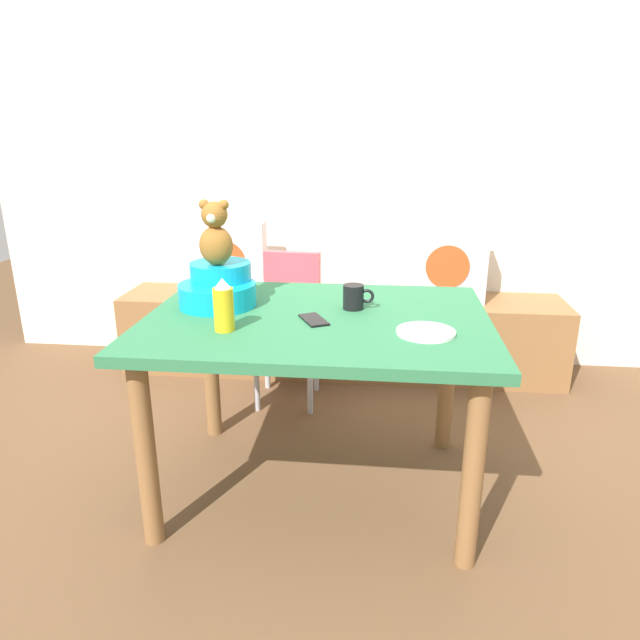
{
  "coord_description": "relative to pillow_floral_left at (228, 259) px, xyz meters",
  "views": [
    {
      "loc": [
        0.22,
        -1.99,
        1.39
      ],
      "look_at": [
        0.0,
        0.1,
        0.69
      ],
      "focal_mm": 31.79,
      "sensor_mm": 36.0,
      "label": 1
    }
  ],
  "objects": [
    {
      "name": "ground_plane",
      "position": [
        0.66,
        -1.2,
        -0.68
      ],
      "size": [
        8.0,
        8.0,
        0.0
      ],
      "primitive_type": "plane",
      "color": "brown"
    },
    {
      "name": "back_wall",
      "position": [
        0.66,
        0.29,
        0.62
      ],
      "size": [
        4.4,
        0.1,
        2.6
      ],
      "primitive_type": "cube",
      "color": "silver",
      "rests_on": "ground_plane"
    },
    {
      "name": "window_bench",
      "position": [
        0.66,
        0.02,
        -0.45
      ],
      "size": [
        2.6,
        0.44,
        0.46
      ],
      "primitive_type": "cube",
      "color": "olive",
      "rests_on": "ground_plane"
    },
    {
      "name": "pillow_floral_left",
      "position": [
        0.0,
        0.0,
        0.0
      ],
      "size": [
        0.44,
        0.15,
        0.44
      ],
      "color": "silver",
      "rests_on": "window_bench"
    },
    {
      "name": "pillow_floral_right",
      "position": [
        1.26,
        0.0,
        0.0
      ],
      "size": [
        0.44,
        0.15,
        0.44
      ],
      "color": "silver",
      "rests_on": "window_bench"
    },
    {
      "name": "book_stack",
      "position": [
        0.84,
        0.02,
        -0.19
      ],
      "size": [
        0.2,
        0.14,
        0.06
      ],
      "primitive_type": "cube",
      "color": "#5DBD38",
      "rests_on": "window_bench"
    },
    {
      "name": "dining_table",
      "position": [
        0.66,
        -1.2,
        -0.04
      ],
      "size": [
        1.27,
        0.95,
        0.74
      ],
      "color": "#2D7247",
      "rests_on": "ground_plane"
    },
    {
      "name": "highchair",
      "position": [
        0.41,
        -0.42,
        -0.16
      ],
      "size": [
        0.34,
        0.47,
        0.79
      ],
      "color": "#D84C59",
      "rests_on": "ground_plane"
    },
    {
      "name": "infant_seat_teal",
      "position": [
        0.26,
        -1.1,
        0.13
      ],
      "size": [
        0.3,
        0.33,
        0.16
      ],
      "color": "#0D9EC8",
      "rests_on": "dining_table"
    },
    {
      "name": "teddy_bear",
      "position": [
        0.26,
        -1.1,
        0.34
      ],
      "size": [
        0.13,
        0.12,
        0.25
      ],
      "color": "#935E25",
      "rests_on": "infant_seat_teal"
    },
    {
      "name": "ketchup_bottle",
      "position": [
        0.36,
        -1.4,
        0.15
      ],
      "size": [
        0.07,
        0.07,
        0.18
      ],
      "color": "gold",
      "rests_on": "dining_table"
    },
    {
      "name": "coffee_mug",
      "position": [
        0.79,
        -1.1,
        0.11
      ],
      "size": [
        0.12,
        0.08,
        0.09
      ],
      "color": "black",
      "rests_on": "dining_table"
    },
    {
      "name": "dinner_plate_near",
      "position": [
        1.05,
        -1.36,
        0.07
      ],
      "size": [
        0.2,
        0.2,
        0.01
      ],
      "primitive_type": "cylinder",
      "color": "white",
      "rests_on": "dining_table"
    },
    {
      "name": "cell_phone",
      "position": [
        0.65,
        -1.26,
        0.06
      ],
      "size": [
        0.13,
        0.16,
        0.01
      ],
      "primitive_type": "cube",
      "rotation": [
        0.0,
        0.0,
        0.47
      ],
      "color": "black",
      "rests_on": "dining_table"
    }
  ]
}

